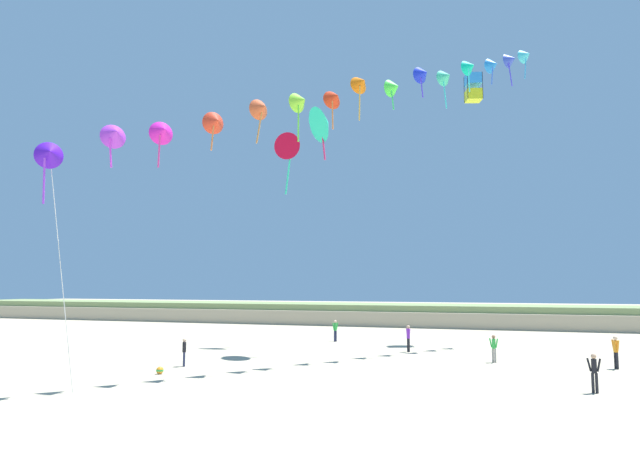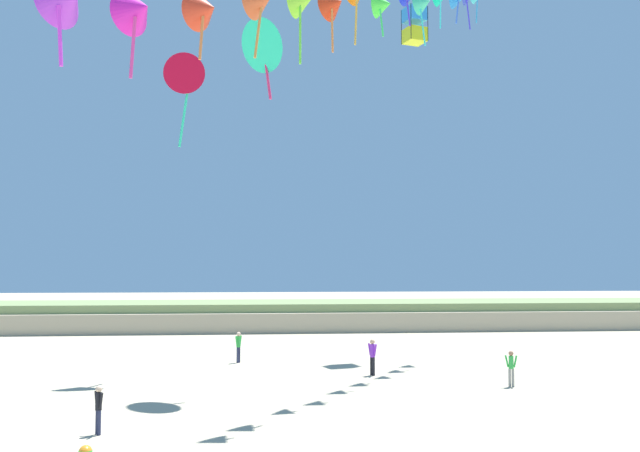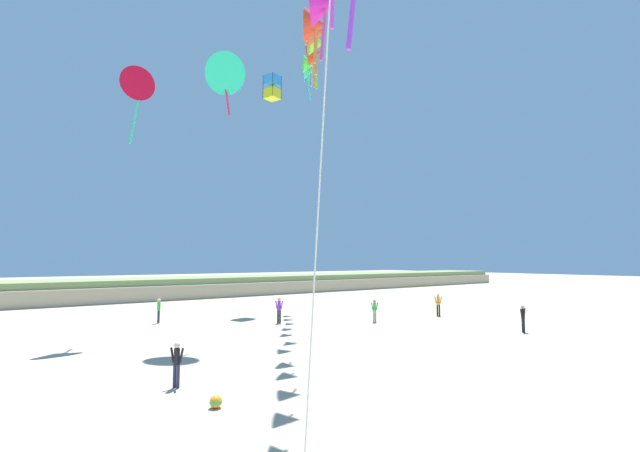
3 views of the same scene
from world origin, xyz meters
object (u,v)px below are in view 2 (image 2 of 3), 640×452
(large_kite_mid_trail, at_px, (415,25))
(large_kite_low_lead, at_px, (185,75))
(person_near_left, at_px, (238,345))
(beach_ball, at_px, (85,452))
(person_near_right, at_px, (372,354))
(person_far_right, at_px, (99,406))
(person_far_left, at_px, (511,366))
(large_kite_high_solo, at_px, (268,45))

(large_kite_mid_trail, bearing_deg, large_kite_low_lead, -153.54)
(person_near_left, height_order, beach_ball, person_near_left)
(person_near_right, distance_m, person_far_right, 14.58)
(person_near_left, distance_m, person_far_right, 15.67)
(person_far_left, bearing_deg, large_kite_mid_trail, 96.40)
(person_far_right, bearing_deg, person_far_left, 23.51)
(large_kite_low_lead, bearing_deg, large_kite_mid_trail, 26.46)
(person_near_right, xyz_separation_m, large_kite_mid_trail, (4.10, 8.20, 18.98))
(large_kite_low_lead, height_order, beach_ball, large_kite_low_lead)
(person_near_right, relative_size, person_far_right, 1.15)
(person_near_left, xyz_separation_m, person_far_right, (-3.83, -15.20, -0.08))
(person_near_right, height_order, beach_ball, person_near_right)
(person_far_right, bearing_deg, large_kite_low_lead, 84.42)
(person_near_left, xyz_separation_m, large_kite_low_lead, (-2.66, -3.22, 13.71))
(person_far_right, height_order, large_kite_mid_trail, large_kite_mid_trail)
(large_kite_high_solo, bearing_deg, large_kite_low_lead, 135.81)
(large_kite_low_lead, bearing_deg, large_kite_high_solo, -44.19)
(person_far_left, relative_size, large_kite_high_solo, 0.41)
(person_far_left, distance_m, person_far_right, 17.11)
(person_far_left, distance_m, large_kite_high_solo, 17.62)
(large_kite_high_solo, distance_m, beach_ball, 18.91)
(person_far_left, distance_m, large_kite_low_lead, 20.66)
(person_near_left, xyz_separation_m, large_kite_mid_trail, (10.54, 3.35, 19.02))
(person_near_right, height_order, large_kite_low_lead, large_kite_low_lead)
(person_near_right, bearing_deg, large_kite_mid_trail, 63.41)
(person_near_right, xyz_separation_m, large_kite_high_solo, (-5.05, -2.31, 14.02))
(person_near_right, xyz_separation_m, large_kite_low_lead, (-9.10, 1.63, 13.66))
(large_kite_low_lead, height_order, large_kite_high_solo, large_kite_high_solo)
(person_near_left, distance_m, person_far_left, 14.51)
(person_near_left, distance_m, beach_ball, 18.18)
(person_far_left, relative_size, person_far_right, 1.03)
(person_far_left, height_order, large_kite_low_lead, large_kite_low_lead)
(large_kite_high_solo, height_order, beach_ball, large_kite_high_solo)
(person_far_right, height_order, large_kite_low_lead, large_kite_low_lead)
(person_near_left, bearing_deg, large_kite_mid_trail, 17.63)
(large_kite_mid_trail, bearing_deg, person_near_left, -162.37)
(person_far_left, bearing_deg, person_far_right, -156.49)
(person_near_left, relative_size, beach_ball, 4.52)
(person_near_left, xyz_separation_m, beach_ball, (-3.56, -17.81, -0.77))
(large_kite_mid_trail, bearing_deg, person_far_left, -83.60)
(person_near_left, height_order, person_far_right, person_near_left)
(large_kite_low_lead, bearing_deg, beach_ball, -93.54)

